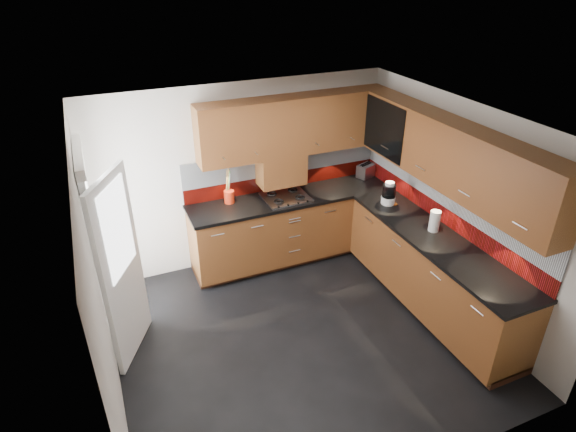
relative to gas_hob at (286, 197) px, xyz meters
name	(u,v)px	position (x,y,z in m)	size (l,w,h in m)	color
room	(303,217)	(-0.45, -1.47, 0.54)	(4.00, 3.80, 2.64)	black
base_cabinets	(355,250)	(0.62, -0.75, -0.52)	(2.70, 3.20, 0.95)	brown
countertop	(357,217)	(0.60, -0.77, -0.03)	(2.72, 3.22, 0.04)	black
backsplash	(365,185)	(0.83, -0.54, 0.26)	(2.70, 3.20, 0.54)	#670E09
upper_cabinets	(373,140)	(0.78, -0.69, 0.88)	(2.50, 3.20, 0.72)	brown
extractor_hood	(281,169)	(0.00, 0.17, 0.33)	(0.60, 0.33, 0.40)	brown
glass_cabinet	(394,125)	(1.26, -0.40, 0.91)	(0.32, 0.80, 0.66)	black
back_door	(108,259)	(-2.23, -0.72, 0.08)	(0.42, 1.19, 2.04)	white
gas_hob	(286,197)	(0.00, 0.00, 0.00)	(0.57, 0.50, 0.04)	silver
utensil_pot	(229,195)	(-0.70, 0.17, 0.09)	(0.13, 0.13, 0.46)	red
toaster	(366,171)	(1.30, 0.19, 0.08)	(0.30, 0.24, 0.19)	silver
food_processor	(389,194)	(1.12, -0.64, 0.12)	(0.18, 0.18, 0.29)	white
paper_towel	(435,221)	(1.21, -1.42, 0.11)	(0.12, 0.12, 0.25)	white
orange_cloth	(390,203)	(1.14, -0.66, -0.01)	(0.14, 0.12, 0.02)	orange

